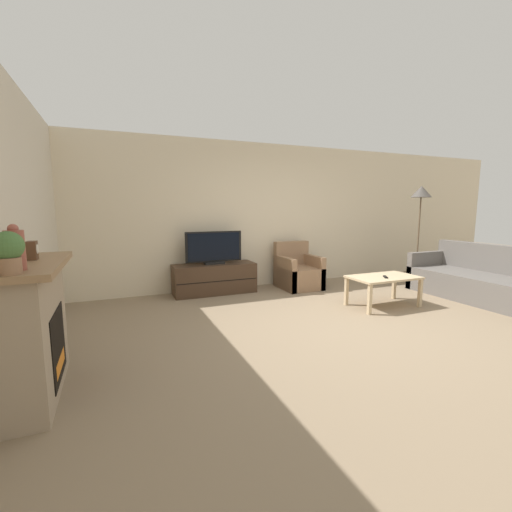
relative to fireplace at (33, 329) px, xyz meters
The scene contains 14 objects.
ground_plane 3.43m from the fireplace, ahead, with size 24.00×24.00×0.00m, color #89755B.
wall_back 4.55m from the fireplace, 41.52° to the left, with size 12.00×0.06×2.70m.
wall_left 0.92m from the fireplace, 114.88° to the left, with size 0.06×12.00×2.70m.
fireplace is the anchor object (origin of this frame).
mantel_vase_left 0.78m from the fireplace, 87.48° to the right, with size 0.12×0.12×0.31m.
mantel_clock 0.62m from the fireplace, 82.13° to the left, with size 0.08×0.11×0.15m.
potted_plant 0.87m from the fireplace, 88.22° to the right, with size 0.18×0.18×0.27m.
tv_stand 3.49m from the fireplace, 49.96° to the left, with size 1.44×0.49×0.53m.
tv 3.48m from the fireplace, 49.94° to the left, with size 1.00×0.18×0.57m.
armchair 4.55m from the fireplace, 33.00° to the left, with size 0.70×0.76×0.86m.
coffee_table 4.49m from the fireplace, 11.39° to the left, with size 1.05×0.60×0.47m.
remote 4.43m from the fireplace, 10.45° to the left, with size 0.11×0.15×0.02m.
couch 6.22m from the fireplace, ahead, with size 0.95×2.12×0.89m.
floor_lamp 6.59m from the fireplace, 17.04° to the left, with size 0.39×0.39×1.92m.
Camera 1 is at (-2.73, -3.51, 1.51)m, focal length 24.00 mm.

